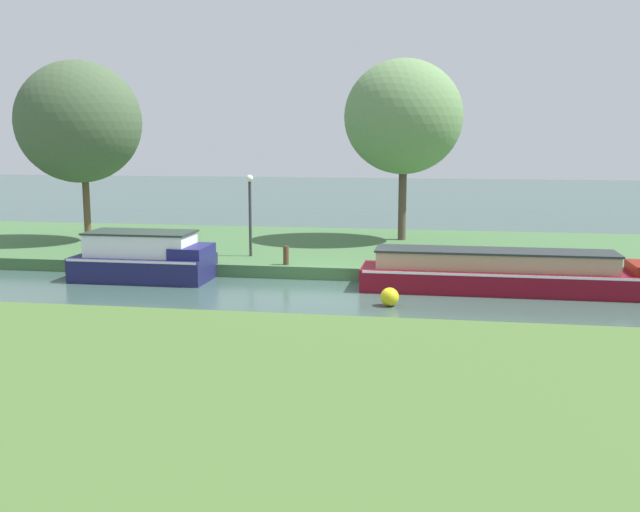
# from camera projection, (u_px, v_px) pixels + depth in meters

# --- Properties ---
(ground_plane) EXTENTS (120.00, 120.00, 0.00)m
(ground_plane) POSITION_uv_depth(u_px,v_px,m) (322.00, 294.00, 20.78)
(ground_plane) COLOR #37514A
(riverbank_far) EXTENTS (72.00, 10.00, 0.40)m
(riverbank_far) POSITION_uv_depth(u_px,v_px,m) (352.00, 250.00, 27.56)
(riverbank_far) COLOR #426A3C
(riverbank_far) RESTS_ON ground_plane
(riverbank_near) EXTENTS (72.00, 10.00, 0.40)m
(riverbank_near) POSITION_uv_depth(u_px,v_px,m) (233.00, 397.00, 11.99)
(riverbank_near) COLOR #486930
(riverbank_near) RESTS_ON ground_plane
(navy_barge) EXTENTS (4.22, 2.00, 1.52)m
(navy_barge) POSITION_uv_depth(u_px,v_px,m) (145.00, 258.00, 22.79)
(navy_barge) COLOR #1D1E4F
(navy_barge) RESTS_ON ground_plane
(maroon_narrowboat) EXTENTS (8.67, 1.79, 1.21)m
(maroon_narrowboat) POSITION_uv_depth(u_px,v_px,m) (510.00, 273.00, 20.99)
(maroon_narrowboat) COLOR maroon
(maroon_narrowboat) RESTS_ON ground_plane
(willow_tree_left) EXTENTS (4.84, 4.04, 6.88)m
(willow_tree_left) POSITION_uv_depth(u_px,v_px,m) (78.00, 122.00, 27.56)
(willow_tree_left) COLOR brown
(willow_tree_left) RESTS_ON riverbank_far
(willow_tree_centre) EXTENTS (4.53, 4.49, 6.97)m
(willow_tree_centre) POSITION_uv_depth(u_px,v_px,m) (403.00, 117.00, 27.84)
(willow_tree_centre) COLOR brown
(willow_tree_centre) RESTS_ON riverbank_far
(lamp_post) EXTENTS (0.24, 0.24, 2.77)m
(lamp_post) POSITION_uv_depth(u_px,v_px,m) (250.00, 205.00, 24.67)
(lamp_post) COLOR #333338
(lamp_post) RESTS_ON riverbank_far
(mooring_post_near) EXTENTS (0.18, 0.18, 0.61)m
(mooring_post_near) POSITION_uv_depth(u_px,v_px,m) (286.00, 255.00, 23.20)
(mooring_post_near) COLOR #4F361F
(mooring_post_near) RESTS_ON riverbank_far
(channel_buoy) EXTENTS (0.49, 0.49, 0.49)m
(channel_buoy) POSITION_uv_depth(u_px,v_px,m) (390.00, 297.00, 19.27)
(channel_buoy) COLOR yellow
(channel_buoy) RESTS_ON ground_plane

